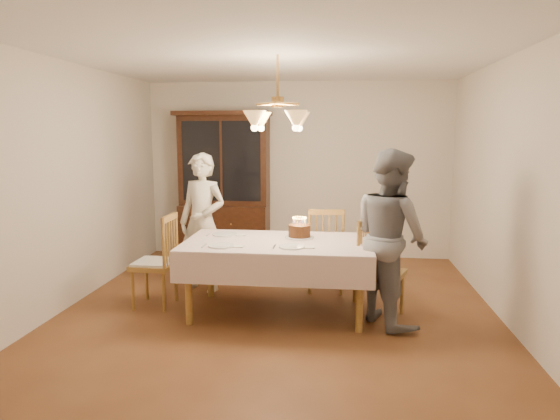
# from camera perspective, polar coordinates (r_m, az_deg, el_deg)

# --- Properties ---
(ground) EXTENTS (5.00, 5.00, 0.00)m
(ground) POSITION_cam_1_polar(r_m,az_deg,el_deg) (5.31, -0.26, -11.60)
(ground) COLOR brown
(ground) RESTS_ON ground
(room_shell) EXTENTS (5.00, 5.00, 5.00)m
(room_shell) POSITION_cam_1_polar(r_m,az_deg,el_deg) (4.98, -0.27, 5.70)
(room_shell) COLOR white
(room_shell) RESTS_ON ground
(dining_table) EXTENTS (1.90, 1.10, 0.76)m
(dining_table) POSITION_cam_1_polar(r_m,az_deg,el_deg) (5.11, -0.26, -4.41)
(dining_table) COLOR olive
(dining_table) RESTS_ON ground
(china_hutch) EXTENTS (1.38, 0.54, 2.16)m
(china_hutch) POSITION_cam_1_polar(r_m,az_deg,el_deg) (7.43, -6.37, 2.48)
(china_hutch) COLOR black
(china_hutch) RESTS_ON ground
(chair_far_side) EXTENTS (0.46, 0.44, 1.00)m
(chair_far_side) POSITION_cam_1_polar(r_m,az_deg,el_deg) (5.91, 5.22, -5.02)
(chair_far_side) COLOR olive
(chair_far_side) RESTS_ON ground
(chair_left_end) EXTENTS (0.43, 0.45, 1.00)m
(chair_left_end) POSITION_cam_1_polar(r_m,az_deg,el_deg) (5.54, -14.10, -6.09)
(chair_left_end) COLOR olive
(chair_left_end) RESTS_ON ground
(chair_right_end) EXTENTS (0.55, 0.56, 1.00)m
(chair_right_end) POSITION_cam_1_polar(r_m,az_deg,el_deg) (5.16, 11.41, -7.21)
(chair_right_end) COLOR olive
(chair_right_end) RESTS_ON ground
(elderly_woman) EXTENTS (0.68, 0.55, 1.63)m
(elderly_woman) POSITION_cam_1_polar(r_m,az_deg,el_deg) (5.92, -8.84, -1.40)
(elderly_woman) COLOR beige
(elderly_woman) RESTS_ON ground
(adult_in_grey) EXTENTS (0.97, 1.04, 1.71)m
(adult_in_grey) POSITION_cam_1_polar(r_m,az_deg,el_deg) (4.95, 12.55, -3.04)
(adult_in_grey) COLOR slate
(adult_in_grey) RESTS_ON ground
(birthday_cake) EXTENTS (0.30, 0.30, 0.22)m
(birthday_cake) POSITION_cam_1_polar(r_m,az_deg,el_deg) (5.25, 2.22, -2.49)
(birthday_cake) COLOR white
(birthday_cake) RESTS_ON dining_table
(place_setting_near_left) EXTENTS (0.40, 0.25, 0.02)m
(place_setting_near_left) POSITION_cam_1_polar(r_m,az_deg,el_deg) (4.89, -6.59, -4.08)
(place_setting_near_left) COLOR white
(place_setting_near_left) RESTS_ON dining_table
(place_setting_near_right) EXTENTS (0.40, 0.25, 0.02)m
(place_setting_near_right) POSITION_cam_1_polar(r_m,az_deg,el_deg) (4.82, 1.52, -4.21)
(place_setting_near_right) COLOR white
(place_setting_near_right) RESTS_ON dining_table
(place_setting_far_left) EXTENTS (0.41, 0.27, 0.02)m
(place_setting_far_left) POSITION_cam_1_polar(r_m,az_deg,el_deg) (5.43, -6.21, -2.78)
(place_setting_far_left) COLOR white
(place_setting_far_left) RESTS_ON dining_table
(chandelier) EXTENTS (0.62, 0.62, 0.73)m
(chandelier) POSITION_cam_1_polar(r_m,az_deg,el_deg) (4.98, -0.27, 10.25)
(chandelier) COLOR #BF8C3F
(chandelier) RESTS_ON ground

